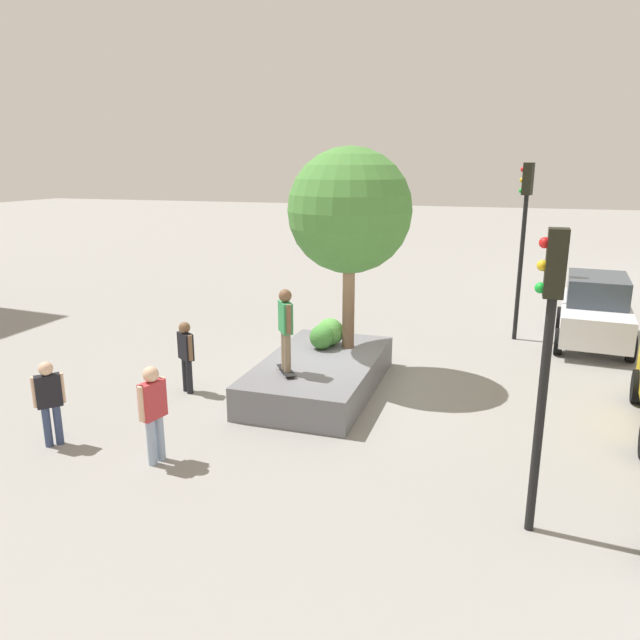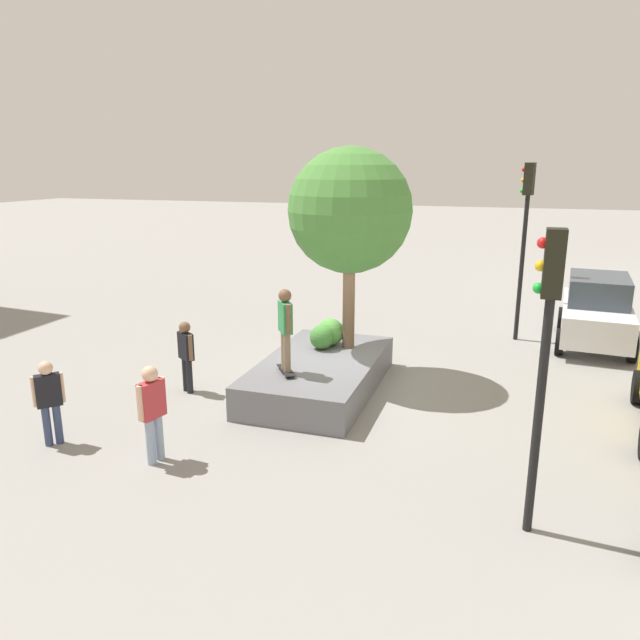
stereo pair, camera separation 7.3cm
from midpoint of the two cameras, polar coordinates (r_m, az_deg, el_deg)
The scene contains 13 objects.
ground_plane at distance 13.63m, azimuth 1.23°, elevation -6.09°, with size 120.00×120.00×0.00m, color gray.
planter_ledge at distance 13.14m, azimuth 0.16°, elevation -5.27°, with size 4.41×2.38×0.70m, color slate.
plaza_tree at distance 13.31m, azimuth 3.06°, elevation 10.42°, with size 2.78×2.78×4.55m.
boxwood_shrub at distance 13.95m, azimuth 1.16°, elevation -1.16°, with size 0.65×0.65×0.65m, color #4C8C3D.
hedge_clump at distance 13.68m, azimuth 0.34°, elevation -1.65°, with size 0.57×0.57×0.57m, color #3D7A33.
skateboard at distance 12.20m, azimuth -3.12°, elevation -4.89°, with size 0.77×0.64×0.07m.
skateboarder at distance 11.90m, azimuth -3.19°, elevation -0.38°, with size 0.48×0.42×1.69m.
sedan_parked at distance 17.96m, azimuth 25.22°, elevation 0.84°, with size 4.20×2.18×1.90m.
traffic_light_corner at distance 7.94m, azimuth 21.22°, elevation -1.07°, with size 0.28×0.34×4.12m.
traffic_light_median at distance 17.24m, azimuth 19.30°, elevation 8.86°, with size 0.33×0.37×4.90m.
bystander_watching at distance 11.47m, azimuth -24.51°, elevation -6.79°, with size 0.43×0.42×1.56m.
pedestrian_crossing at distance 13.14m, azimuth -12.64°, elevation -3.01°, with size 0.39×0.47×1.60m.
passerby_with_bag at distance 10.20m, azimuth -15.68°, elevation -8.13°, with size 0.56×0.29×1.70m.
Camera 2 is at (12.18, 3.70, 4.86)m, focal length 33.16 mm.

